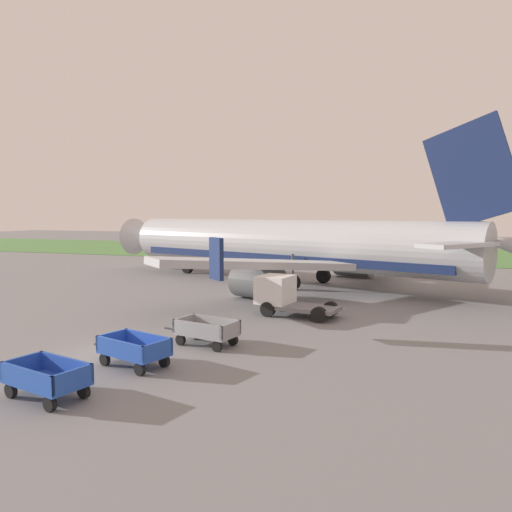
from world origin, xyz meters
name	(u,v)px	position (x,y,z in m)	size (l,w,h in m)	color
ground_plane	(110,355)	(0.00, 0.00, 0.00)	(220.00, 220.00, 0.00)	slate
grass_strip	(337,252)	(0.00, 51.68, 0.03)	(220.00, 28.00, 0.06)	#518442
airplane	(293,245)	(1.87, 20.32, 3.05)	(36.68, 29.82, 11.34)	#B2B7BC
baggage_cart_nearest	(46,378)	(0.90, -4.27, 0.60)	(3.63, 1.93, 1.07)	#234CB2
baggage_cart_second_in_row	(134,350)	(1.65, -0.84, 0.60)	(3.62, 2.04, 1.07)	#234CB2
baggage_cart_third_in_row	(206,331)	(2.92, 2.54, 0.60)	(3.63, 1.89, 1.07)	gray
service_truck_beside_carts	(283,295)	(4.27, 9.40, 1.10)	(4.63, 2.63, 2.10)	slate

